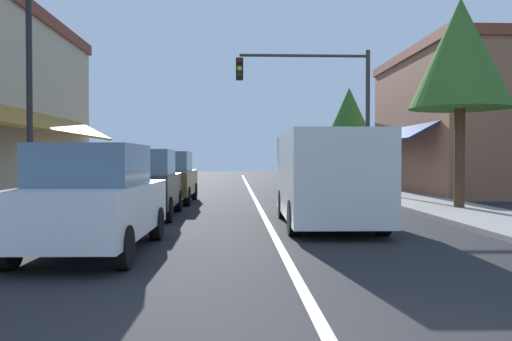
{
  "coord_description": "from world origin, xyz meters",
  "views": [
    {
      "loc": [
        -0.81,
        -3.66,
        1.55
      ],
      "look_at": [
        0.01,
        15.63,
        1.1
      ],
      "focal_mm": 37.77,
      "sensor_mm": 36.0,
      "label": 1
    }
  ],
  "objects_px": {
    "tree_right_near": "(460,54)",
    "van_in_lane": "(326,176)",
    "parked_car_third_left": "(168,177)",
    "parked_car_second_left": "(143,183)",
    "traffic_signal_mast_arm": "(323,95)",
    "street_lamp_left_near": "(29,65)",
    "tree_right_far": "(349,115)",
    "parked_car_nearest_left": "(93,199)"
  },
  "relations": [
    {
      "from": "parked_car_nearest_left",
      "to": "tree_right_near",
      "type": "bearing_deg",
      "value": 37.96
    },
    {
      "from": "parked_car_second_left",
      "to": "tree_right_near",
      "type": "xyz_separation_m",
      "value": [
        8.94,
        1.12,
        3.67
      ]
    },
    {
      "from": "parked_car_second_left",
      "to": "parked_car_nearest_left",
      "type": "bearing_deg",
      "value": -89.71
    },
    {
      "from": "tree_right_near",
      "to": "tree_right_far",
      "type": "distance_m",
      "value": 15.76
    },
    {
      "from": "parked_car_second_left",
      "to": "van_in_lane",
      "type": "relative_size",
      "value": 0.79
    },
    {
      "from": "tree_right_near",
      "to": "parked_car_nearest_left",
      "type": "bearing_deg",
      "value": -143.55
    },
    {
      "from": "traffic_signal_mast_arm",
      "to": "tree_right_near",
      "type": "bearing_deg",
      "value": -67.5
    },
    {
      "from": "parked_car_nearest_left",
      "to": "van_in_lane",
      "type": "distance_m",
      "value": 5.55
    },
    {
      "from": "parked_car_second_left",
      "to": "traffic_signal_mast_arm",
      "type": "relative_size",
      "value": 0.68
    },
    {
      "from": "traffic_signal_mast_arm",
      "to": "tree_right_far",
      "type": "bearing_deg",
      "value": 71.23
    },
    {
      "from": "parked_car_nearest_left",
      "to": "tree_right_near",
      "type": "relative_size",
      "value": 0.67
    },
    {
      "from": "parked_car_second_left",
      "to": "street_lamp_left_near",
      "type": "height_order",
      "value": "street_lamp_left_near"
    },
    {
      "from": "parked_car_nearest_left",
      "to": "parked_car_third_left",
      "type": "bearing_deg",
      "value": 91.44
    },
    {
      "from": "parked_car_nearest_left",
      "to": "parked_car_second_left",
      "type": "distance_m",
      "value": 5.41
    },
    {
      "from": "parked_car_third_left",
      "to": "street_lamp_left_near",
      "type": "distance_m",
      "value": 8.34
    },
    {
      "from": "parked_car_second_left",
      "to": "tree_right_far",
      "type": "xyz_separation_m",
      "value": [
        9.12,
        16.88,
        3.19
      ]
    },
    {
      "from": "parked_car_third_left",
      "to": "van_in_lane",
      "type": "relative_size",
      "value": 0.79
    },
    {
      "from": "traffic_signal_mast_arm",
      "to": "tree_right_near",
      "type": "xyz_separation_m",
      "value": [
        2.84,
        -6.86,
        0.4
      ]
    },
    {
      "from": "parked_car_nearest_left",
      "to": "parked_car_third_left",
      "type": "relative_size",
      "value": 1.01
    },
    {
      "from": "parked_car_third_left",
      "to": "traffic_signal_mast_arm",
      "type": "height_order",
      "value": "traffic_signal_mast_arm"
    },
    {
      "from": "parked_car_second_left",
      "to": "traffic_signal_mast_arm",
      "type": "height_order",
      "value": "traffic_signal_mast_arm"
    },
    {
      "from": "street_lamp_left_near",
      "to": "tree_right_near",
      "type": "relative_size",
      "value": 0.82
    },
    {
      "from": "parked_car_second_left",
      "to": "tree_right_far",
      "type": "bearing_deg",
      "value": 60.85
    },
    {
      "from": "tree_right_far",
      "to": "tree_right_near",
      "type": "bearing_deg",
      "value": -90.67
    },
    {
      "from": "tree_right_near",
      "to": "traffic_signal_mast_arm",
      "type": "bearing_deg",
      "value": 112.5
    },
    {
      "from": "parked_car_nearest_left",
      "to": "traffic_signal_mast_arm",
      "type": "height_order",
      "value": "traffic_signal_mast_arm"
    },
    {
      "from": "parked_car_third_left",
      "to": "street_lamp_left_near",
      "type": "relative_size",
      "value": 0.81
    },
    {
      "from": "van_in_lane",
      "to": "tree_right_near",
      "type": "distance_m",
      "value": 6.43
    },
    {
      "from": "parked_car_second_left",
      "to": "tree_right_near",
      "type": "relative_size",
      "value": 0.67
    },
    {
      "from": "parked_car_nearest_left",
      "to": "tree_right_far",
      "type": "xyz_separation_m",
      "value": [
        9.03,
        22.29,
        3.19
      ]
    },
    {
      "from": "van_in_lane",
      "to": "traffic_signal_mast_arm",
      "type": "relative_size",
      "value": 0.86
    },
    {
      "from": "van_in_lane",
      "to": "parked_car_nearest_left",
      "type": "bearing_deg",
      "value": -141.3
    },
    {
      "from": "parked_car_second_left",
      "to": "van_in_lane",
      "type": "height_order",
      "value": "van_in_lane"
    },
    {
      "from": "van_in_lane",
      "to": "tree_right_far",
      "type": "height_order",
      "value": "tree_right_far"
    },
    {
      "from": "parked_car_third_left",
      "to": "van_in_lane",
      "type": "height_order",
      "value": "van_in_lane"
    },
    {
      "from": "parked_car_third_left",
      "to": "traffic_signal_mast_arm",
      "type": "relative_size",
      "value": 0.68
    },
    {
      "from": "tree_right_near",
      "to": "van_in_lane",
      "type": "bearing_deg",
      "value": -144.53
    },
    {
      "from": "van_in_lane",
      "to": "traffic_signal_mast_arm",
      "type": "distance_m",
      "value": 10.58
    },
    {
      "from": "tree_right_near",
      "to": "street_lamp_left_near",
      "type": "bearing_deg",
      "value": -157.64
    },
    {
      "from": "parked_car_nearest_left",
      "to": "tree_right_near",
      "type": "xyz_separation_m",
      "value": [
        8.84,
        6.53,
        3.67
      ]
    },
    {
      "from": "parked_car_third_left",
      "to": "tree_right_far",
      "type": "relative_size",
      "value": 0.73
    },
    {
      "from": "parked_car_third_left",
      "to": "tree_right_near",
      "type": "xyz_separation_m",
      "value": [
        8.83,
        -3.36,
        3.67
      ]
    }
  ]
}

